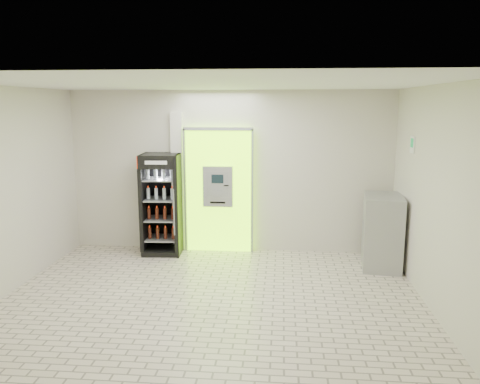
# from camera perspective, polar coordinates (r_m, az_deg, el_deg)

# --- Properties ---
(ground) EXTENTS (6.00, 6.00, 0.00)m
(ground) POSITION_cam_1_polar(r_m,az_deg,el_deg) (6.75, -3.63, -13.33)
(ground) COLOR beige
(ground) RESTS_ON ground
(room_shell) EXTENTS (6.00, 6.00, 6.00)m
(room_shell) POSITION_cam_1_polar(r_m,az_deg,el_deg) (6.23, -3.83, 2.34)
(room_shell) COLOR beige
(room_shell) RESTS_ON ground
(atm_assembly) EXTENTS (1.30, 0.24, 2.33)m
(atm_assembly) POSITION_cam_1_polar(r_m,az_deg,el_deg) (8.72, -2.61, 0.28)
(atm_assembly) COLOR #91FF08
(atm_assembly) RESTS_ON ground
(pillar) EXTENTS (0.22, 0.11, 2.60)m
(pillar) POSITION_cam_1_polar(r_m,az_deg,el_deg) (8.88, -7.58, 1.22)
(pillar) COLOR silver
(pillar) RESTS_ON ground
(beverage_cooler) EXTENTS (0.73, 0.69, 1.86)m
(beverage_cooler) POSITION_cam_1_polar(r_m,az_deg,el_deg) (8.76, -9.47, -1.68)
(beverage_cooler) COLOR black
(beverage_cooler) RESTS_ON ground
(steel_cabinet) EXTENTS (0.73, 1.00, 1.24)m
(steel_cabinet) POSITION_cam_1_polar(r_m,az_deg,el_deg) (8.30, 16.94, -4.62)
(steel_cabinet) COLOR #989A9E
(steel_cabinet) RESTS_ON ground
(exit_sign) EXTENTS (0.02, 0.22, 0.26)m
(exit_sign) POSITION_cam_1_polar(r_m,az_deg,el_deg) (7.78, 20.29, 5.44)
(exit_sign) COLOR white
(exit_sign) RESTS_ON room_shell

